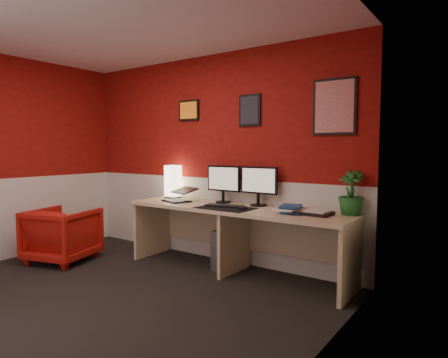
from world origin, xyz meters
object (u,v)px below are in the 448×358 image
pc_tower (229,248)px  desk (234,240)px  monitor_right (258,180)px  armchair (63,235)px  laptop (176,192)px  potted_plant (351,193)px  zen_tray (313,213)px  monitor_left (223,178)px  shoji_lamp (173,182)px

pc_tower → desk: bearing=-40.2°
monitor_right → armchair: bearing=-153.4°
desk → monitor_right: size_ratio=4.48×
monitor_right → pc_tower: 0.86m
laptop → potted_plant: bearing=25.6°
zen_tray → pc_tower: zen_tray is taller
monitor_left → potted_plant: bearing=0.9°
laptop → monitor_right: 1.03m
pc_tower → armchair: bearing=-153.2°
zen_tray → potted_plant: (0.30, 0.19, 0.20)m
shoji_lamp → pc_tower: size_ratio=0.89×
potted_plant → pc_tower: size_ratio=0.95×
armchair → monitor_right: bearing=-169.7°
shoji_lamp → zen_tray: 1.99m
laptop → desk: bearing=20.3°
monitor_right → zen_tray: 0.79m
desk → pc_tower: size_ratio=5.78×
laptop → potted_plant: potted_plant is taller
monitor_right → potted_plant: size_ratio=1.35×
zen_tray → armchair: size_ratio=0.49×
desk → zen_tray: size_ratio=7.43×
desk → shoji_lamp: size_ratio=6.50×
desk → potted_plant: bearing=11.2°
pc_tower → shoji_lamp: bearing=173.9°
desk → monitor_right: monitor_right is taller
monitor_left → shoji_lamp: bearing=-179.5°
zen_tray → potted_plant: 0.41m
desk → armchair: (-1.95, -0.83, -0.04)m
laptop → armchair: (-1.13, -0.80, -0.52)m
shoji_lamp → pc_tower: 1.17m
shoji_lamp → pc_tower: (0.93, -0.08, -0.70)m
desk → laptop: (-0.82, -0.03, 0.47)m
monitor_left → zen_tray: 1.23m
potted_plant → pc_tower: potted_plant is taller
zen_tray → desk: bearing=-177.0°
monitor_left → pc_tower: size_ratio=1.29×
armchair → potted_plant: bearing=-177.6°
desk → laptop: size_ratio=7.88×
desk → laptop: 0.94m
monitor_left → potted_plant: (1.49, 0.02, -0.08)m
shoji_lamp → pc_tower: bearing=-4.7°
potted_plant → pc_tower: (-1.35, -0.11, -0.72)m
zen_tray → monitor_right: bearing=165.8°
shoji_lamp → potted_plant: (2.28, 0.03, 0.01)m
desk → monitor_left: (-0.30, 0.21, 0.66)m
armchair → desk: bearing=-173.2°
monitor_right → pc_tower: (-0.33, -0.10, -0.80)m
potted_plant → pc_tower: 1.53m
shoji_lamp → monitor_left: size_ratio=0.69×
zen_tray → potted_plant: potted_plant is taller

